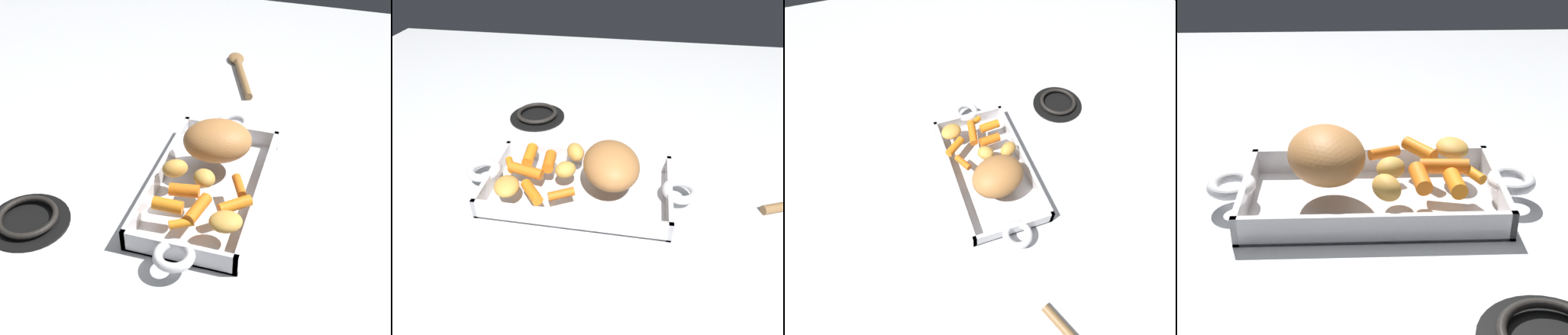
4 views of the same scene
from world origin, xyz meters
The scene contains 13 objects.
ground_plane centered at (0.00, 0.00, 0.00)m, with size 2.04×2.04×0.00m, color silver.
roasting_dish centered at (0.00, 0.00, 0.01)m, with size 0.48×0.21×0.04m.
pork_roast centered at (0.07, 0.00, 0.08)m, with size 0.13×0.11×0.08m, color #B4763F.
baby_carrot_short centered at (-0.08, -0.07, 0.05)m, with size 0.02×0.02×0.06m, color orange.
baby_carrot_center_right centered at (-0.14, 0.01, 0.05)m, with size 0.02×0.02×0.04m, color orange.
baby_carrot_long centered at (-0.11, -0.01, 0.06)m, with size 0.02×0.02×0.07m, color orange.
baby_carrot_northwest centered at (-0.02, -0.06, 0.05)m, with size 0.02×0.02×0.05m, color orange.
baby_carrot_southeast centered at (-0.11, 0.04, 0.06)m, with size 0.02×0.02×0.05m, color orange.
baby_carrot_northeast centered at (-0.07, 0.03, 0.06)m, with size 0.02×0.02×0.05m, color orange.
potato_whole centered at (-0.13, -0.07, 0.06)m, with size 0.06×0.05×0.03m, color gold.
potato_near_roast centered at (-0.02, 0.06, 0.06)m, with size 0.05×0.03×0.03m, color gold.
potato_halved centered at (-0.03, 0.00, 0.06)m, with size 0.04×0.04×0.03m, color gold.
stove_burner_rear centered at (-0.17, 0.29, 0.01)m, with size 0.15×0.15×0.02m.
Camera 3 is at (0.46, -0.18, 0.76)m, focal length 30.40 mm.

